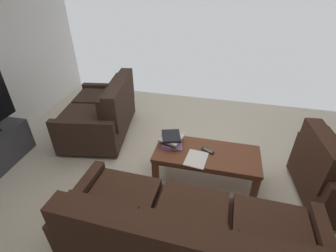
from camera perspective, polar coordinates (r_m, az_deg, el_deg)
The scene contains 7 objects.
ground_plane at distance 3.09m, azimuth 4.29°, elevation -12.85°, with size 5.84×4.81×0.01m, color beige.
sofa_main at distance 2.15m, azimuth 4.51°, elevation -25.26°, with size 2.10×0.87×0.87m.
loveseat_near at distance 3.84m, azimuth -15.27°, elevation 2.98°, with size 1.09×1.45×0.90m.
coffee_table at distance 2.90m, azimuth 9.10°, elevation -7.25°, with size 1.22×0.55×0.42m.
book_stack at distance 2.91m, azimuth 0.90°, elevation -3.31°, with size 0.30×0.31×0.13m.
tv_remote at distance 2.87m, azimuth 9.40°, elevation -5.82°, with size 0.16×0.11×0.02m.
loose_magazine at distance 2.74m, azimuth 6.72°, elevation -7.75°, with size 0.23×0.30×0.01m, color silver.
Camera 1 is at (-0.29, 2.16, 2.19)m, focal length 25.69 mm.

